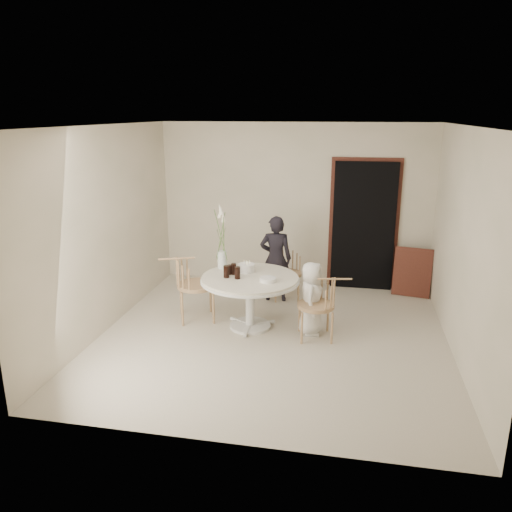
% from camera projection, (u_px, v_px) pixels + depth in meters
% --- Properties ---
extents(ground, '(4.50, 4.50, 0.00)m').
position_uv_depth(ground, '(272.00, 337.00, 6.58)').
color(ground, beige).
rests_on(ground, ground).
extents(room_shell, '(4.50, 4.50, 4.50)m').
position_uv_depth(room_shell, '(274.00, 216.00, 6.13)').
color(room_shell, silver).
rests_on(room_shell, ground).
extents(doorway, '(1.00, 0.10, 2.10)m').
position_uv_depth(doorway, '(363.00, 227.00, 8.15)').
color(doorway, black).
rests_on(doorway, ground).
extents(door_trim, '(1.12, 0.03, 2.22)m').
position_uv_depth(door_trim, '(364.00, 222.00, 8.17)').
color(door_trim, maroon).
rests_on(door_trim, ground).
extents(table, '(1.33, 1.33, 0.73)m').
position_uv_depth(table, '(250.00, 285.00, 6.71)').
color(table, silver).
rests_on(table, ground).
extents(picture_frame, '(0.61, 0.28, 0.78)m').
position_uv_depth(picture_frame, '(412.00, 272.00, 7.96)').
color(picture_frame, maroon).
rests_on(picture_frame, ground).
extents(chair_far, '(0.46, 0.49, 0.77)m').
position_uv_depth(chair_far, '(288.00, 267.00, 7.88)').
color(chair_far, tan).
rests_on(chair_far, ground).
extents(chair_right, '(0.54, 0.51, 0.83)m').
position_uv_depth(chair_right, '(325.00, 299.00, 6.41)').
color(chair_right, tan).
rests_on(chair_right, ground).
extents(chair_left, '(0.67, 0.64, 0.93)m').
position_uv_depth(chair_left, '(187.00, 279.00, 6.97)').
color(chair_left, tan).
rests_on(chair_left, ground).
extents(girl, '(0.51, 0.36, 1.35)m').
position_uv_depth(girl, '(276.00, 259.00, 7.70)').
color(girl, black).
rests_on(girl, ground).
extents(boy, '(0.32, 0.48, 0.99)m').
position_uv_depth(boy, '(311.00, 298.00, 6.56)').
color(boy, white).
rests_on(boy, ground).
extents(birthday_cake, '(0.23, 0.23, 0.16)m').
position_uv_depth(birthday_cake, '(247.00, 268.00, 6.88)').
color(birthday_cake, white).
rests_on(birthday_cake, table).
extents(cola_tumbler_a, '(0.09, 0.09, 0.17)m').
position_uv_depth(cola_tumbler_a, '(226.00, 272.00, 6.62)').
color(cola_tumbler_a, black).
rests_on(cola_tumbler_a, table).
extents(cola_tumbler_b, '(0.09, 0.09, 0.16)m').
position_uv_depth(cola_tumbler_b, '(237.00, 273.00, 6.58)').
color(cola_tumbler_b, black).
rests_on(cola_tumbler_b, table).
extents(cola_tumbler_c, '(0.07, 0.07, 0.13)m').
position_uv_depth(cola_tumbler_c, '(230.00, 270.00, 6.76)').
color(cola_tumbler_c, black).
rests_on(cola_tumbler_c, table).
extents(cola_tumbler_d, '(0.08, 0.08, 0.15)m').
position_uv_depth(cola_tumbler_d, '(234.00, 269.00, 6.76)').
color(cola_tumbler_d, black).
rests_on(cola_tumbler_d, table).
extents(plate_stack, '(0.25, 0.25, 0.05)m').
position_uv_depth(plate_stack, '(268.00, 280.00, 6.48)').
color(plate_stack, white).
rests_on(plate_stack, table).
extents(flower_vase, '(0.13, 0.13, 0.93)m').
position_uv_depth(flower_vase, '(222.00, 246.00, 6.95)').
color(flower_vase, silver).
rests_on(flower_vase, table).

